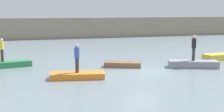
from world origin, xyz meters
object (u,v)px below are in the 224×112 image
rowboat_brown (123,64)px  person_dark_shirt (194,46)px  rowboat_green (3,65)px  rowboat_grey (193,64)px  rowboat_yellow (224,56)px  person_yellow_shirt (2,49)px  person_blue_shirt (77,57)px  rowboat_orange (77,76)px

rowboat_brown → person_dark_shirt: 5.27m
rowboat_brown → person_dark_shirt: size_ratio=1.44×
rowboat_brown → rowboat_green: bearing=-172.5°
rowboat_grey → person_dark_shirt: size_ratio=1.90×
rowboat_green → rowboat_yellow: rowboat_yellow is taller
rowboat_brown → person_yellow_shirt: bearing=-172.5°
rowboat_brown → rowboat_grey: (4.82, -1.67, 0.06)m
rowboat_yellow → rowboat_brown: bearing=-178.9°
rowboat_grey → person_yellow_shirt: 13.82m
rowboat_grey → person_blue_shirt: bearing=-150.8°
rowboat_grey → rowboat_yellow: (4.65, 2.64, -0.02)m
rowboat_grey → rowboat_yellow: bearing=51.3°
person_dark_shirt → person_yellow_shirt: 13.77m
person_dark_shirt → person_blue_shirt: bearing=-172.6°
person_yellow_shirt → rowboat_green: bearing=180.0°
rowboat_grey → person_yellow_shirt: bearing=-175.1°
rowboat_yellow → rowboat_green: bearing=170.8°
rowboat_green → rowboat_orange: size_ratio=1.23×
rowboat_green → person_yellow_shirt: (0.00, 0.00, 1.16)m
rowboat_orange → person_dark_shirt: (8.70, 1.13, 1.35)m
person_blue_shirt → person_dark_shirt: size_ratio=0.95×
rowboat_grey → rowboat_yellow: rowboat_grey is taller
rowboat_green → rowboat_yellow: (17.83, -1.37, 0.02)m
rowboat_orange → rowboat_brown: bearing=46.6°
person_blue_shirt → person_dark_shirt: (8.70, 1.13, 0.19)m
person_blue_shirt → person_dark_shirt: bearing=7.4°
rowboat_yellow → person_blue_shirt: person_blue_shirt is taller
rowboat_brown → rowboat_yellow: 9.52m
person_blue_shirt → person_yellow_shirt: bearing=131.0°
person_blue_shirt → person_dark_shirt: 8.78m
person_dark_shirt → person_yellow_shirt: person_dark_shirt is taller
person_yellow_shirt → rowboat_brown: bearing=-15.7°
rowboat_orange → person_yellow_shirt: size_ratio=1.93×
person_dark_shirt → person_yellow_shirt: bearing=163.1°
rowboat_grey → rowboat_green: bearing=-175.1°
rowboat_orange → rowboat_grey: bearing=18.3°
person_dark_shirt → rowboat_green: bearing=163.1°
rowboat_orange → person_yellow_shirt: (-4.47, 5.14, 1.19)m
rowboat_orange → person_blue_shirt: size_ratio=1.86×
rowboat_brown → rowboat_yellow: size_ratio=0.71×
rowboat_green → person_blue_shirt: (4.47, -5.14, 1.13)m
rowboat_brown → person_blue_shirt: person_blue_shirt is taller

